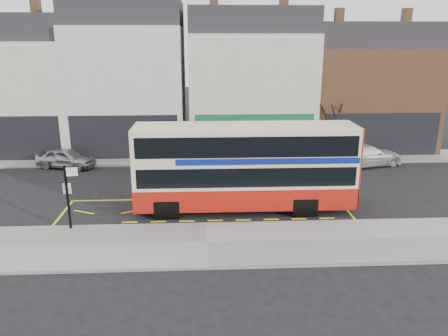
{
  "coord_description": "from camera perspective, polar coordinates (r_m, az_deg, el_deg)",
  "views": [
    {
      "loc": [
        -0.14,
        -18.63,
        8.17
      ],
      "look_at": [
        0.91,
        2.0,
        2.04
      ],
      "focal_mm": 35.0,
      "sensor_mm": 36.0,
      "label": 1
    }
  ],
  "objects": [
    {
      "name": "street_tree_right",
      "position": [
        31.54,
        13.73,
        7.42
      ],
      "size": [
        2.34,
        2.34,
        5.05
      ],
      "color": "black",
      "rests_on": "ground"
    },
    {
      "name": "terrace_far_left",
      "position": [
        36.33,
        -24.85,
        9.74
      ],
      "size": [
        8.0,
        8.01,
        10.8
      ],
      "color": "white",
      "rests_on": "ground"
    },
    {
      "name": "kerb",
      "position": [
        19.97,
        -2.29,
        -7.41
      ],
      "size": [
        40.0,
        0.15,
        0.15
      ],
      "primitive_type": "cube",
      "color": "gray",
      "rests_on": "ground"
    },
    {
      "name": "terrace_right",
      "position": [
        36.1,
        17.88,
        10.02
      ],
      "size": [
        9.0,
        8.01,
        10.3
      ],
      "color": "#9F673F",
      "rests_on": "ground"
    },
    {
      "name": "bus_stop_post",
      "position": [
        19.99,
        -19.64,
        -2.82
      ],
      "size": [
        0.72,
        0.14,
        2.87
      ],
      "rotation": [
        0.0,
        0.0,
        0.11
      ],
      "color": "black",
      "rests_on": "pavement"
    },
    {
      "name": "pavement",
      "position": [
        18.23,
        -2.21,
        -9.86
      ],
      "size": [
        40.0,
        4.0,
        0.15
      ],
      "primitive_type": "cube",
      "color": "#999691",
      "rests_on": "ground"
    },
    {
      "name": "car_silver",
      "position": [
        30.5,
        -19.96,
        1.25
      ],
      "size": [
        4.13,
        2.45,
        1.32
      ],
      "primitive_type": "imported",
      "rotation": [
        0.0,
        0.0,
        1.33
      ],
      "color": "#A6A5AA",
      "rests_on": "ground"
    },
    {
      "name": "car_white",
      "position": [
        30.61,
        17.97,
        1.63
      ],
      "size": [
        5.41,
        3.37,
        1.46
      ],
      "primitive_type": "imported",
      "rotation": [
        0.0,
        0.0,
        1.85
      ],
      "color": "silver",
      "rests_on": "ground"
    },
    {
      "name": "car_grey",
      "position": [
        29.26,
        -3.43,
        1.7
      ],
      "size": [
        4.51,
        2.8,
        1.4
      ],
      "primitive_type": "imported",
      "rotation": [
        0.0,
        0.0,
        1.9
      ],
      "color": "#3F4047",
      "rests_on": "ground"
    },
    {
      "name": "road_markings",
      "position": [
        21.82,
        -2.35,
        -5.47
      ],
      "size": [
        14.0,
        3.4,
        0.01
      ],
      "primitive_type": null,
      "color": "yellow",
      "rests_on": "ground"
    },
    {
      "name": "terrace_left",
      "position": [
        34.17,
        -12.17,
        11.37
      ],
      "size": [
        8.0,
        8.01,
        11.8
      ],
      "color": "white",
      "rests_on": "ground"
    },
    {
      "name": "terrace_green_shop",
      "position": [
        33.96,
        3.32,
        11.25
      ],
      "size": [
        9.0,
        8.01,
        11.3
      ],
      "color": "white",
      "rests_on": "ground"
    },
    {
      "name": "double_decker_bus",
      "position": [
        21.21,
        2.84,
        0.25
      ],
      "size": [
        10.66,
        2.52,
        4.25
      ],
      "rotation": [
        0.0,
        0.0,
        -0.01
      ],
      "color": "beige",
      "rests_on": "ground"
    },
    {
      "name": "ground",
      "position": [
        20.35,
        -2.3,
        -7.17
      ],
      "size": [
        120.0,
        120.0,
        0.0
      ],
      "primitive_type": "plane",
      "color": "black",
      "rests_on": "ground"
    },
    {
      "name": "far_pavement",
      "position": [
        30.72,
        -2.55,
        1.22
      ],
      "size": [
        50.0,
        3.0,
        0.15
      ],
      "primitive_type": "cube",
      "color": "#999691",
      "rests_on": "ground"
    }
  ]
}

